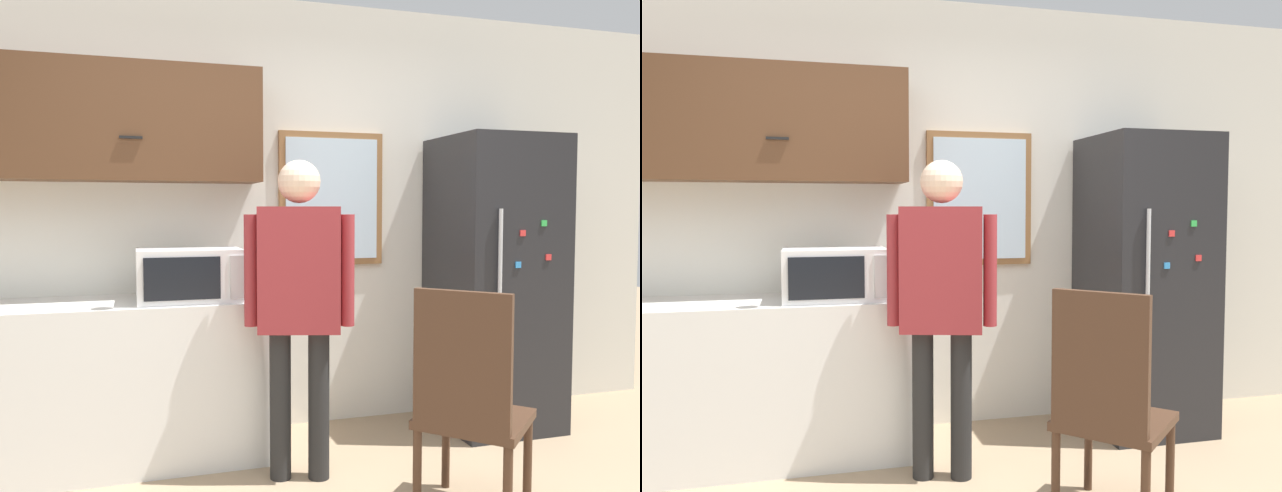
# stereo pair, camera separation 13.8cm
# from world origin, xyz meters

# --- Properties ---
(back_wall) EXTENTS (6.00, 0.06, 2.70)m
(back_wall) POSITION_xyz_m (0.00, 1.97, 1.35)
(back_wall) COLOR silver
(back_wall) RESTS_ON ground_plane
(counter) EXTENTS (2.21, 0.62, 0.89)m
(counter) POSITION_xyz_m (-1.09, 1.63, 0.45)
(counter) COLOR silver
(counter) RESTS_ON ground_plane
(upper_cabinets) EXTENTS (2.21, 0.37, 0.65)m
(upper_cabinets) POSITION_xyz_m (-1.09, 1.76, 1.87)
(upper_cabinets) COLOR #51331E
(microwave) EXTENTS (0.56, 0.37, 0.29)m
(microwave) POSITION_xyz_m (-0.41, 1.55, 1.03)
(microwave) COLOR white
(microwave) RESTS_ON counter
(person) EXTENTS (0.54, 0.32, 1.64)m
(person) POSITION_xyz_m (0.10, 1.14, 1.00)
(person) COLOR black
(person) RESTS_ON ground_plane
(refrigerator) EXTENTS (0.69, 0.71, 1.85)m
(refrigerator) POSITION_xyz_m (1.52, 1.59, 0.93)
(refrigerator) COLOR #232326
(refrigerator) RESTS_ON ground_plane
(chair) EXTENTS (0.65, 0.65, 1.05)m
(chair) POSITION_xyz_m (0.70, 0.48, 0.56)
(chair) COLOR #472D1E
(chair) RESTS_ON ground_plane
(window) EXTENTS (0.69, 0.05, 0.85)m
(window) POSITION_xyz_m (0.53, 1.92, 1.46)
(window) COLOR olive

